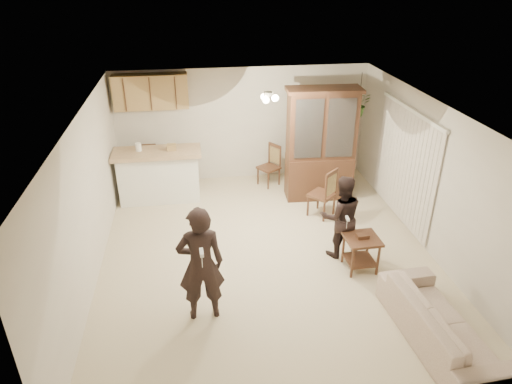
{
  "coord_description": "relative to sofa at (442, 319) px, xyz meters",
  "views": [
    {
      "loc": [
        -1.14,
        -6.33,
        4.45
      ],
      "look_at": [
        -0.13,
        0.4,
        1.01
      ],
      "focal_mm": 32.0,
      "sensor_mm": 36.0,
      "label": 1
    }
  ],
  "objects": [
    {
      "name": "floor",
      "position": [
        -1.88,
        2.26,
        -0.37
      ],
      "size": [
        6.5,
        6.5,
        0.0
      ],
      "primitive_type": "plane",
      "color": "beige",
      "rests_on": "ground"
    },
    {
      "name": "ceiling",
      "position": [
        -1.88,
        2.26,
        2.13
      ],
      "size": [
        5.5,
        6.5,
        0.02
      ],
      "primitive_type": "cube",
      "color": "silver",
      "rests_on": "wall_back"
    },
    {
      "name": "wall_back",
      "position": [
        -1.88,
        5.51,
        0.88
      ],
      "size": [
        5.5,
        0.02,
        2.5
      ],
      "primitive_type": "cube",
      "color": "beige",
      "rests_on": "ground"
    },
    {
      "name": "wall_front",
      "position": [
        -1.88,
        -0.99,
        0.88
      ],
      "size": [
        5.5,
        0.02,
        2.5
      ],
      "primitive_type": "cube",
      "color": "beige",
      "rests_on": "ground"
    },
    {
      "name": "wall_left",
      "position": [
        -4.63,
        2.26,
        0.88
      ],
      "size": [
        0.02,
        6.5,
        2.5
      ],
      "primitive_type": "cube",
      "color": "beige",
      "rests_on": "ground"
    },
    {
      "name": "wall_right",
      "position": [
        0.87,
        2.26,
        0.88
      ],
      "size": [
        0.02,
        6.5,
        2.5
      ],
      "primitive_type": "cube",
      "color": "beige",
      "rests_on": "ground"
    },
    {
      "name": "breakfast_bar",
      "position": [
        -3.73,
        4.61,
        0.13
      ],
      "size": [
        1.6,
        0.55,
        1.0
      ],
      "primitive_type": "cube",
      "color": "white",
      "rests_on": "floor"
    },
    {
      "name": "bar_top",
      "position": [
        -3.73,
        4.61,
        0.68
      ],
      "size": [
        1.75,
        0.7,
        0.08
      ],
      "primitive_type": "cube",
      "color": "tan",
      "rests_on": "breakfast_bar"
    },
    {
      "name": "upper_cabinets",
      "position": [
        -3.78,
        5.33,
        1.73
      ],
      "size": [
        1.5,
        0.34,
        0.7
      ],
      "primitive_type": "cube",
      "color": "olive",
      "rests_on": "wall_back"
    },
    {
      "name": "vertical_blinds",
      "position": [
        0.83,
        3.16,
        0.73
      ],
      "size": [
        0.06,
        2.3,
        2.1
      ],
      "primitive_type": null,
      "color": "beige",
      "rests_on": "wall_right"
    },
    {
      "name": "ceiling_fixture",
      "position": [
        -1.68,
        3.46,
        2.03
      ],
      "size": [
        0.36,
        0.36,
        0.2
      ],
      "primitive_type": null,
      "color": "#FFECBF",
      "rests_on": "ceiling"
    },
    {
      "name": "hanging_plant",
      "position": [
        0.42,
        4.66,
        1.48
      ],
      "size": [
        0.43,
        0.37,
        0.48
      ],
      "primitive_type": "imported",
      "color": "#376126",
      "rests_on": "ceiling"
    },
    {
      "name": "plant_cord",
      "position": [
        0.42,
        4.66,
        1.81
      ],
      "size": [
        0.01,
        0.01,
        0.65
      ],
      "primitive_type": "cylinder",
      "color": "black",
      "rests_on": "ceiling"
    },
    {
      "name": "sofa",
      "position": [
        0.0,
        0.0,
        0.0
      ],
      "size": [
        0.84,
        1.91,
        0.73
      ],
      "primitive_type": "imported",
      "rotation": [
        0.0,
        0.0,
        1.63
      ],
      "color": "beige",
      "rests_on": "floor"
    },
    {
      "name": "adult",
      "position": [
        -3.01,
        0.96,
        0.53
      ],
      "size": [
        0.68,
        0.46,
        1.8
      ],
      "primitive_type": "imported",
      "rotation": [
        0.0,
        0.0,
        3.19
      ],
      "color": "black",
      "rests_on": "floor"
    },
    {
      "name": "child",
      "position": [
        -0.68,
        2.14,
        0.31
      ],
      "size": [
        0.68,
        0.55,
        1.35
      ],
      "primitive_type": "imported",
      "rotation": [
        0.0,
        0.0,
        3.09
      ],
      "color": "black",
      "rests_on": "floor"
    },
    {
      "name": "china_hutch",
      "position": [
        -0.45,
        4.3,
        0.77
      ],
      "size": [
        1.49,
        0.64,
        2.31
      ],
      "rotation": [
        0.0,
        0.0,
        -0.05
      ],
      "color": "#3E1E16",
      "rests_on": "floor"
    },
    {
      "name": "side_table",
      "position": [
        -0.47,
        1.69,
        -0.06
      ],
      "size": [
        0.54,
        0.54,
        0.64
      ],
      "rotation": [
        0.0,
        0.0,
        0.02
      ],
      "color": "#3E1E16",
      "rests_on": "floor"
    },
    {
      "name": "chair_bar",
      "position": [
        -3.99,
        5.15,
        -0.09
      ],
      "size": [
        0.43,
        0.43,
        0.97
      ],
      "rotation": [
        0.0,
        0.0,
        -0.01
      ],
      "color": "#3E1E16",
      "rests_on": "floor"
    },
    {
      "name": "chair_hutch_left",
      "position": [
        -1.38,
        4.99,
        -0.11
      ],
      "size": [
        0.56,
        0.56,
        0.92
      ],
      "rotation": [
        0.0,
        0.0,
        -0.99
      ],
      "color": "#3E1E16",
      "rests_on": "floor"
    },
    {
      "name": "chair_hutch_right",
      "position": [
        -0.61,
        3.48,
        -0.08
      ],
      "size": [
        0.62,
        0.62,
        1.0
      ],
      "rotation": [
        0.0,
        0.0,
        3.87
      ],
      "color": "#3E1E16",
      "rests_on": "floor"
    },
    {
      "name": "controller_adult",
      "position": [
        -2.99,
        0.56,
        0.95
      ],
      "size": [
        0.05,
        0.15,
        0.05
      ],
      "primitive_type": "cube",
      "rotation": [
        0.0,
        0.0,
        3.19
      ],
      "color": "white",
      "rests_on": "adult"
    },
    {
      "name": "controller_child",
      "position": [
        -0.7,
        1.8,
        0.52
      ],
      "size": [
        0.05,
        0.13,
        0.04
      ],
      "primitive_type": "cube",
      "rotation": [
        0.0,
        0.0,
        3.09
      ],
      "color": "white",
      "rests_on": "child"
    }
  ]
}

